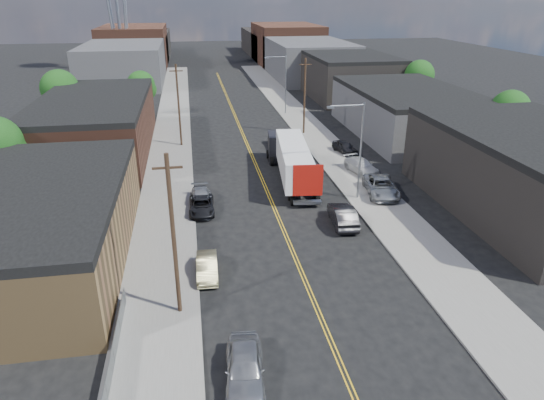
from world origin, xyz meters
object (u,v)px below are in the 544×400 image
object	(u,v)px
car_left_a	(245,367)
car_right_lot_b	(361,166)
car_right_oncoming	(343,215)
car_right_lot_a	(381,186)
semi_truck	(290,157)
car_left_d	(201,198)
car_left_c	(202,206)
car_ahead_truck	(281,142)
car_right_lot_c	(345,147)
car_left_b	(207,267)

from	to	relation	value
car_left_a	car_right_lot_b	size ratio (longest dim) A/B	0.97
car_left_a	car_right_oncoming	xyz separation A→B (m)	(10.00, 16.12, 0.01)
car_right_oncoming	car_right_lot_a	distance (m)	7.58
semi_truck	car_left_a	distance (m)	28.63
car_left_a	car_right_oncoming	distance (m)	18.97
semi_truck	car_left_d	xyz separation A→B (m)	(-9.29, -5.35, -1.63)
car_right_lot_b	semi_truck	bearing A→B (deg)	167.73
car_left_a	car_right_lot_a	world-z (taller)	car_right_lot_a
semi_truck	car_right_lot_a	xyz separation A→B (m)	(7.51, -6.04, -1.35)
car_left_c	car_ahead_truck	size ratio (longest dim) A/B	0.80
semi_truck	car_left_d	bearing A→B (deg)	-143.88
car_right_lot_a	car_ahead_truck	bearing A→B (deg)	120.03
car_right_lot_c	car_left_c	bearing A→B (deg)	-153.70
car_left_a	car_right_oncoming	world-z (taller)	car_right_oncoming
car_left_b	car_right_oncoming	xyz separation A→B (m)	(11.40, 6.10, 0.17)
car_right_oncoming	car_right_lot_b	size ratio (longest dim) A/B	1.02
car_right_oncoming	car_ahead_truck	bearing A→B (deg)	-82.20
semi_truck	car_left_b	size ratio (longest dim) A/B	3.95
car_left_b	car_ahead_truck	size ratio (longest dim) A/B	0.69
car_left_d	car_ahead_truck	distance (m)	19.06
car_left_b	car_right_oncoming	size ratio (longest dim) A/B	0.80
car_left_a	car_right_lot_a	distance (m)	26.40
semi_truck	car_left_b	xyz separation A→B (m)	(-9.29, -17.46, -1.65)
car_left_a	car_right_lot_a	bearing A→B (deg)	59.70
car_ahead_truck	car_left_a	bearing A→B (deg)	-102.56
car_left_b	car_right_oncoming	bearing A→B (deg)	29.65
car_ahead_truck	car_right_oncoming	bearing A→B (deg)	-86.62
car_left_a	car_right_lot_b	bearing A→B (deg)	65.92
car_right_lot_a	semi_truck	bearing A→B (deg)	150.09
car_left_a	car_left_d	xyz separation A→B (m)	(-1.40, 22.12, -0.13)
car_left_c	car_right_lot_c	xyz separation A→B (m)	(17.40, 14.11, 0.20)
car_left_a	car_ahead_truck	bearing A→B (deg)	82.19
car_left_d	car_right_lot_c	xyz separation A→B (m)	(17.40, 12.48, 0.17)
semi_truck	car_left_c	bearing A→B (deg)	-136.93
car_right_lot_a	car_right_lot_c	bearing A→B (deg)	96.31
semi_truck	car_left_a	size ratio (longest dim) A/B	3.31
car_right_lot_c	car_ahead_truck	world-z (taller)	car_ahead_truck
car_right_oncoming	car_left_c	bearing A→B (deg)	-15.94
car_left_b	car_left_c	bearing A→B (deg)	91.49
semi_truck	car_right_oncoming	xyz separation A→B (m)	(2.11, -11.36, -1.49)
car_right_lot_b	car_left_a	bearing A→B (deg)	-132.75
semi_truck	car_right_lot_c	world-z (taller)	semi_truck
semi_truck	car_right_oncoming	size ratio (longest dim) A/B	3.15
car_left_a	semi_truck	bearing A→B (deg)	79.38
car_right_oncoming	car_right_lot_c	distance (m)	19.44
car_right_lot_a	car_right_lot_c	world-z (taller)	car_right_lot_a
car_left_a	car_left_b	distance (m)	10.12
car_left_c	semi_truck	bearing A→B (deg)	38.25
car_right_lot_a	car_ahead_truck	distance (m)	17.89
car_left_d	car_right_lot_a	world-z (taller)	car_right_lot_a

